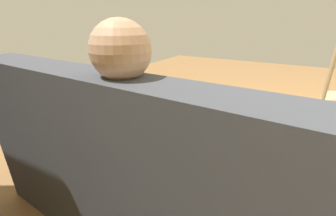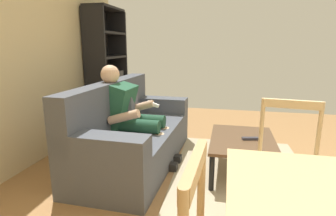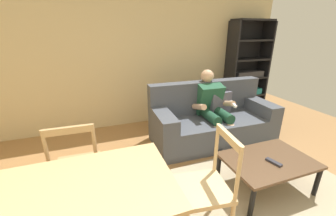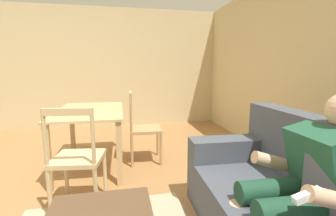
{
  "view_description": "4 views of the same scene",
  "coord_description": "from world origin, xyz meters",
  "px_view_note": "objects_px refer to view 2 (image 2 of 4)",
  "views": [
    {
      "loc": [
        0.67,
        2.57,
        1.11
      ],
      "look_at": [
        1.17,
        1.72,
        0.71
      ],
      "focal_mm": 22.97,
      "sensor_mm": 36.0,
      "label": 1
    },
    {
      "loc": [
        -1.64,
        0.73,
        1.33
      ],
      "look_at": [
        0.18,
        1.13,
        0.9
      ],
      "focal_mm": 29.02,
      "sensor_mm": 36.0,
      "label": 2
    },
    {
      "loc": [
        -0.57,
        -0.93,
        1.71
      ],
      "look_at": [
        0.18,
        1.13,
        0.9
      ],
      "focal_mm": 22.57,
      "sensor_mm": 36.0,
      "label": 3
    },
    {
      "loc": [
        2.34,
        0.7,
        1.26
      ],
      "look_at": [
        0.18,
        1.13,
        0.9
      ],
      "focal_mm": 25.32,
      "sensor_mm": 36.0,
      "label": 4
    }
  ],
  "objects_px": {
    "bookshelf": "(107,82)",
    "person_lounging": "(131,114)",
    "coffee_table": "(242,143)",
    "tv_remote": "(250,138)",
    "dining_chair_facing_couch": "(287,173)",
    "couch": "(131,134)"
  },
  "relations": [
    {
      "from": "person_lounging",
      "to": "coffee_table",
      "type": "distance_m",
      "value": 1.26
    },
    {
      "from": "coffee_table",
      "to": "bookshelf",
      "type": "distance_m",
      "value": 2.56
    },
    {
      "from": "bookshelf",
      "to": "coffee_table",
      "type": "bearing_deg",
      "value": -122.61
    },
    {
      "from": "couch",
      "to": "bookshelf",
      "type": "height_order",
      "value": "bookshelf"
    },
    {
      "from": "tv_remote",
      "to": "dining_chair_facing_couch",
      "type": "distance_m",
      "value": 0.94
    },
    {
      "from": "coffee_table",
      "to": "tv_remote",
      "type": "xyz_separation_m",
      "value": [
        -0.01,
        -0.08,
        0.06
      ]
    },
    {
      "from": "couch",
      "to": "coffee_table",
      "type": "distance_m",
      "value": 1.24
    },
    {
      "from": "bookshelf",
      "to": "dining_chair_facing_couch",
      "type": "bearing_deg",
      "value": -133.95
    },
    {
      "from": "couch",
      "to": "coffee_table",
      "type": "xyz_separation_m",
      "value": [
        -0.03,
        -1.24,
        0.0
      ]
    },
    {
      "from": "couch",
      "to": "person_lounging",
      "type": "height_order",
      "value": "person_lounging"
    },
    {
      "from": "coffee_table",
      "to": "bookshelf",
      "type": "bearing_deg",
      "value": 57.39
    },
    {
      "from": "tv_remote",
      "to": "dining_chair_facing_couch",
      "type": "xyz_separation_m",
      "value": [
        -0.92,
        -0.17,
        0.08
      ]
    },
    {
      "from": "bookshelf",
      "to": "person_lounging",
      "type": "bearing_deg",
      "value": -146.18
    },
    {
      "from": "couch",
      "to": "tv_remote",
      "type": "distance_m",
      "value": 1.32
    },
    {
      "from": "person_lounging",
      "to": "tv_remote",
      "type": "height_order",
      "value": "person_lounging"
    },
    {
      "from": "couch",
      "to": "coffee_table",
      "type": "bearing_deg",
      "value": -91.22
    },
    {
      "from": "coffee_table",
      "to": "tv_remote",
      "type": "distance_m",
      "value": 0.1
    },
    {
      "from": "person_lounging",
      "to": "bookshelf",
      "type": "bearing_deg",
      "value": 33.82
    },
    {
      "from": "tv_remote",
      "to": "bookshelf",
      "type": "bearing_deg",
      "value": 44.92
    },
    {
      "from": "person_lounging",
      "to": "dining_chair_facing_couch",
      "type": "height_order",
      "value": "person_lounging"
    },
    {
      "from": "bookshelf",
      "to": "dining_chair_facing_couch",
      "type": "height_order",
      "value": "bookshelf"
    },
    {
      "from": "couch",
      "to": "coffee_table",
      "type": "height_order",
      "value": "couch"
    }
  ]
}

